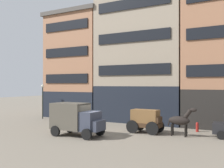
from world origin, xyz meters
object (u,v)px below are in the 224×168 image
cargo_wagon (146,119)px  streetlamp_curbside (43,97)px  fire_hydrant_curbside (197,127)px  delivery_truck_near (76,118)px  draft_horse (180,120)px  pedestrian_officer (83,116)px

cargo_wagon → streetlamp_curbside: bearing=169.9°
fire_hydrant_curbside → delivery_truck_near: bearing=-140.8°
streetlamp_curbside → draft_horse: bearing=-8.4°
draft_horse → cargo_wagon: bearing=180.0°
delivery_truck_near → draft_horse: bearing=28.0°
draft_horse → fire_hydrant_curbside: bearing=74.2°
draft_horse → delivery_truck_near: size_ratio=0.54×
delivery_truck_near → fire_hydrant_curbside: size_ratio=5.26×
delivery_truck_near → pedestrian_officer: size_ratio=2.43×
draft_horse → streetlamp_curbside: streetlamp_curbside is taller
draft_horse → pedestrian_officer: 10.17m
cargo_wagon → fire_hydrant_curbside: (3.72, 2.71, -0.72)m
pedestrian_officer → fire_hydrant_curbside: (10.90, 1.90, -0.55)m
cargo_wagon → draft_horse: (2.95, -0.00, 0.12)m
cargo_wagon → fire_hydrant_curbside: 4.66m
pedestrian_officer → fire_hydrant_curbside: 11.08m
delivery_truck_near → pedestrian_officer: delivery_truck_near is taller
pedestrian_officer → fire_hydrant_curbside: size_ratio=2.16×
streetlamp_curbside → fire_hydrant_curbside: size_ratio=4.96×
streetlamp_curbside → fire_hydrant_curbside: bearing=0.5°
draft_horse → streetlamp_curbside: 17.50m
cargo_wagon → pedestrian_officer: cargo_wagon is taller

